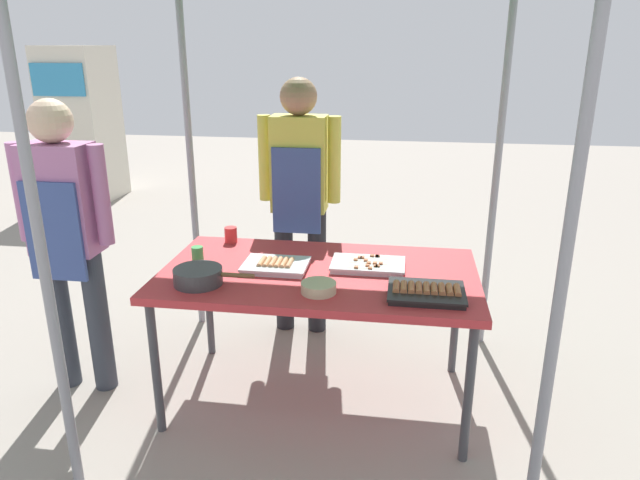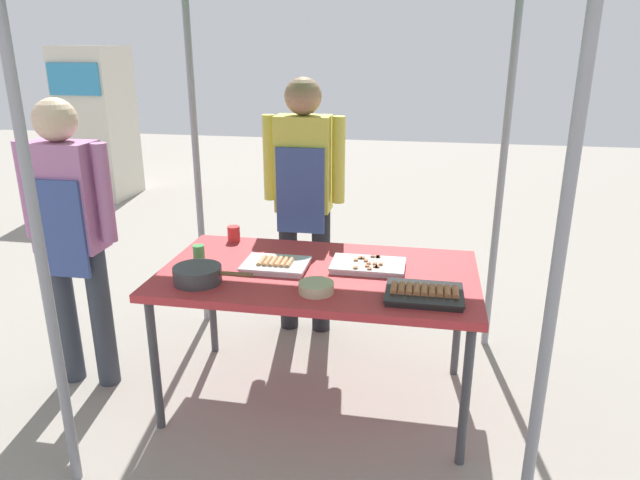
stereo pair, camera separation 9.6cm
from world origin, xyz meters
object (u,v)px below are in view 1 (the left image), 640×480
at_px(condiment_bowl, 319,288).
at_px(drink_cup_by_wok, 198,256).
at_px(drink_cup_near_edge, 231,235).
at_px(customer_nearby, 65,227).
at_px(stall_table, 319,281).
at_px(cooking_wok, 199,275).
at_px(tray_grilled_sausages, 276,265).
at_px(tray_pork_links, 426,292).
at_px(neighbor_stall_left, 82,124).
at_px(vendor_woman, 299,187).
at_px(tray_meat_skewers, 368,265).

bearing_deg(condiment_bowl, drink_cup_by_wok, 158.82).
bearing_deg(drink_cup_near_edge, customer_nearby, -149.43).
distance_m(stall_table, condiment_bowl, 0.28).
xyz_separation_m(cooking_wok, drink_cup_by_wok, (-0.09, 0.25, 0.01)).
height_order(tray_grilled_sausages, drink_cup_by_wok, drink_cup_by_wok).
distance_m(tray_pork_links, neighbor_stall_left, 5.78).
xyz_separation_m(vendor_woman, neighbor_stall_left, (-3.26, 3.10, -0.07)).
relative_size(tray_grilled_sausages, condiment_bowl, 2.00).
distance_m(cooking_wok, condiment_bowl, 0.58).
bearing_deg(neighbor_stall_left, drink_cup_near_edge, -50.25).
relative_size(tray_pork_links, condiment_bowl, 2.12).
bearing_deg(tray_meat_skewers, neighbor_stall_left, 134.45).
distance_m(stall_table, tray_grilled_sausages, 0.23).
height_order(drink_cup_near_edge, customer_nearby, customer_nearby).
relative_size(stall_table, customer_nearby, 1.00).
bearing_deg(drink_cup_by_wok, tray_meat_skewers, 5.19).
bearing_deg(drink_cup_by_wok, tray_pork_links, -11.17).
height_order(tray_grilled_sausages, drink_cup_near_edge, drink_cup_near_edge).
distance_m(vendor_woman, customer_nearby, 1.38).
height_order(cooking_wok, neighbor_stall_left, neighbor_stall_left).
bearing_deg(neighbor_stall_left, tray_grilled_sausages, -49.90).
distance_m(tray_meat_skewers, cooking_wok, 0.85).
bearing_deg(tray_pork_links, customer_nearby, 174.84).
distance_m(condiment_bowl, customer_nearby, 1.38).
distance_m(stall_table, tray_meat_skewers, 0.27).
bearing_deg(cooking_wok, drink_cup_near_edge, 92.68).
bearing_deg(condiment_bowl, drink_cup_near_edge, 133.77).
height_order(tray_pork_links, cooking_wok, cooking_wok).
relative_size(cooking_wok, drink_cup_by_wok, 4.05).
relative_size(drink_cup_near_edge, customer_nearby, 0.06).
height_order(tray_grilled_sausages, tray_pork_links, tray_pork_links).
distance_m(tray_meat_skewers, neighbor_stall_left, 5.35).
bearing_deg(customer_nearby, drink_cup_by_wok, 5.34).
xyz_separation_m(tray_meat_skewers, condiment_bowl, (-0.21, -0.34, 0.01)).
height_order(tray_pork_links, drink_cup_by_wok, drink_cup_by_wok).
xyz_separation_m(vendor_woman, customer_nearby, (-1.08, -0.86, -0.04)).
bearing_deg(neighbor_stall_left, stall_table, -48.07).
xyz_separation_m(condiment_bowl, vendor_woman, (-0.28, 1.06, 0.21)).
distance_m(tray_grilled_sausages, tray_pork_links, 0.79).
relative_size(stall_table, tray_meat_skewers, 4.26).
height_order(stall_table, cooking_wok, cooking_wok).
bearing_deg(stall_table, vendor_woman, 106.90).
relative_size(condiment_bowl, customer_nearby, 0.10).
bearing_deg(vendor_woman, drink_cup_near_edge, 52.10).
height_order(tray_meat_skewers, drink_cup_near_edge, drink_cup_near_edge).
xyz_separation_m(tray_grilled_sausages, condiment_bowl, (0.26, -0.27, 0.01)).
bearing_deg(drink_cup_by_wok, neighbor_stall_left, 126.30).
distance_m(condiment_bowl, neighbor_stall_left, 5.47).
distance_m(tray_grilled_sausages, neighbor_stall_left, 5.10).
distance_m(stall_table, drink_cup_by_wok, 0.65).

